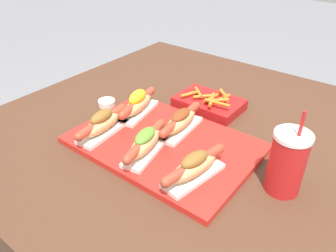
# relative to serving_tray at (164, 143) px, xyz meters

# --- Properties ---
(patio_table) EXTENTS (1.19, 1.18, 0.75)m
(patio_table) POSITION_rel_serving_tray_xyz_m (-0.01, 0.13, -0.38)
(patio_table) COLOR #4C2D1E
(patio_table) RESTS_ON ground_plane
(serving_tray) EXTENTS (0.51, 0.35, 0.02)m
(serving_tray) POSITION_rel_serving_tray_xyz_m (0.00, 0.00, 0.00)
(serving_tray) COLOR red
(serving_tray) RESTS_ON patio_table
(hot_dog_0) EXTENTS (0.08, 0.21, 0.07)m
(hot_dog_0) POSITION_rel_serving_tray_xyz_m (-0.16, -0.08, 0.04)
(hot_dog_0) COLOR white
(hot_dog_0) RESTS_ON serving_tray
(hot_dog_1) EXTENTS (0.10, 0.21, 0.07)m
(hot_dog_1) POSITION_rel_serving_tray_xyz_m (-0.00, -0.07, 0.04)
(hot_dog_1) COLOR white
(hot_dog_1) RESTS_ON serving_tray
(hot_dog_2) EXTENTS (0.09, 0.21, 0.07)m
(hot_dog_2) POSITION_rel_serving_tray_xyz_m (0.15, -0.08, 0.04)
(hot_dog_2) COLOR white
(hot_dog_2) RESTS_ON serving_tray
(hot_dog_3) EXTENTS (0.09, 0.21, 0.08)m
(hot_dog_3) POSITION_rel_serving_tray_xyz_m (-0.16, 0.07, 0.04)
(hot_dog_3) COLOR white
(hot_dog_3) RESTS_ON serving_tray
(hot_dog_4) EXTENTS (0.07, 0.21, 0.07)m
(hot_dog_4) POSITION_rel_serving_tray_xyz_m (0.01, 0.07, 0.04)
(hot_dog_4) COLOR white
(hot_dog_4) RESTS_ON serving_tray
(sauce_bowl) EXTENTS (0.06, 0.06, 0.02)m
(sauce_bowl) POSITION_rel_serving_tray_xyz_m (-0.31, 0.07, 0.00)
(sauce_bowl) COLOR white
(sauce_bowl) RESTS_ON patio_table
(drink_cup) EXTENTS (0.09, 0.09, 0.22)m
(drink_cup) POSITION_rel_serving_tray_xyz_m (0.33, 0.04, 0.07)
(drink_cup) COLOR red
(drink_cup) RESTS_ON patio_table
(fries_basket) EXTENTS (0.22, 0.15, 0.06)m
(fries_basket) POSITION_rel_serving_tray_xyz_m (-0.02, 0.27, 0.01)
(fries_basket) COLOR #B21919
(fries_basket) RESTS_ON patio_table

